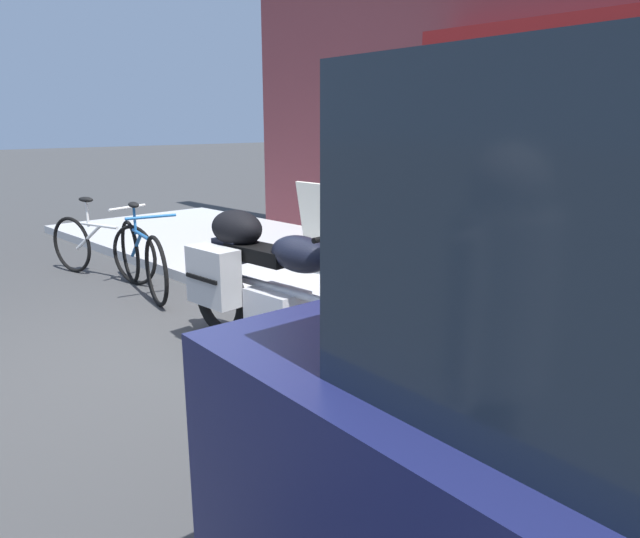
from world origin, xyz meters
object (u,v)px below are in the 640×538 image
object	(u,v)px
touring_motorcycle	(266,279)
second_bicycle_by_cafe	(101,247)
parked_bicycle	(142,258)
sandwich_board_sign	(327,228)

from	to	relation	value
touring_motorcycle	second_bicycle_by_cafe	distance (m)	3.09
parked_bicycle	sandwich_board_sign	xyz separation A→B (m)	(1.08, 1.64, 0.25)
parked_bicycle	second_bicycle_by_cafe	world-z (taller)	parked_bicycle
parked_bicycle	second_bicycle_by_cafe	size ratio (longest dim) A/B	0.99
second_bicycle_by_cafe	touring_motorcycle	bearing A→B (deg)	-1.58
parked_bicycle	sandwich_board_sign	distance (m)	1.98
sandwich_board_sign	second_bicycle_by_cafe	world-z (taller)	sandwich_board_sign
second_bicycle_by_cafe	parked_bicycle	bearing A→B (deg)	3.22
touring_motorcycle	parked_bicycle	size ratio (longest dim) A/B	1.27
parked_bicycle	second_bicycle_by_cafe	bearing A→B (deg)	-176.78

